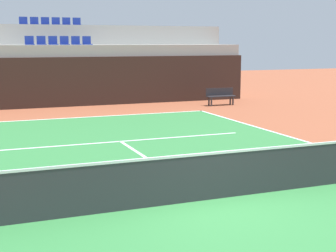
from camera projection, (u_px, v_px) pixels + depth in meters
name	position (u px, v px, depth m)	size (l,w,h in m)	color
ground_plane	(211.00, 200.00, 10.09)	(80.00, 80.00, 0.00)	brown
court_surface	(211.00, 200.00, 10.09)	(11.00, 24.00, 0.01)	#2D7238
baseline_far	(83.00, 117.00, 21.05)	(11.00, 0.10, 0.00)	white
service_line_far	(121.00, 141.00, 15.96)	(8.26, 0.10, 0.00)	white
centre_service_line	(155.00, 164.00, 13.02)	(0.10, 6.40, 0.00)	white
back_wall	(65.00, 82.00, 24.43)	(19.26, 0.30, 2.40)	black
stands_tier_lower	(60.00, 74.00, 25.62)	(19.26, 2.40, 2.98)	#9E9E99
stands_tier_upper	(53.00, 62.00, 27.74)	(19.26, 2.40, 4.02)	#9E9E99
seating_row_lower	(59.00, 42.00, 25.45)	(3.32, 0.44, 0.44)	navy
seating_row_upper	(51.00, 23.00, 27.47)	(3.32, 0.44, 0.44)	navy
tennis_net	(211.00, 175.00, 10.01)	(11.08, 0.08, 1.07)	black
player_bench	(220.00, 95.00, 25.11)	(1.50, 0.40, 0.85)	#232328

